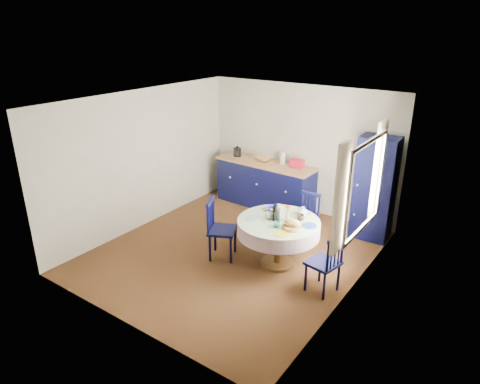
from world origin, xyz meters
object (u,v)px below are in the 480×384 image
object	(u,v)px
dining_table	(279,228)
mug_d	(280,208)
chair_far	(306,218)
mug_b	(277,225)
mug_c	(301,218)
chair_right	(326,263)
pantry_cabinet	(375,189)
kitchen_counter	(265,184)
cobalt_bowl	(274,209)
chair_left	(220,229)
mug_a	(269,216)

from	to	relation	value
dining_table	mug_d	distance (m)	0.40
chair_far	mug_b	size ratio (longest dim) A/B	8.98
mug_b	mug_c	world-z (taller)	same
chair_right	mug_d	distance (m)	1.27
pantry_cabinet	mug_b	world-z (taller)	pantry_cabinet
dining_table	kitchen_counter	bearing A→B (deg)	126.84
chair_right	kitchen_counter	bearing A→B (deg)	-121.40
dining_table	chair_right	world-z (taller)	dining_table
cobalt_bowl	chair_left	bearing A→B (deg)	-137.95
mug_a	mug_b	world-z (taller)	mug_a
chair_far	mug_b	world-z (taller)	chair_far
mug_c	mug_d	xyz separation A→B (m)	(-0.44, 0.12, 0.01)
dining_table	mug_d	world-z (taller)	dining_table
dining_table	mug_d	size ratio (longest dim) A/B	11.49
chair_far	mug_c	bearing A→B (deg)	-72.99
chair_far	dining_table	bearing A→B (deg)	-92.32
dining_table	chair_left	size ratio (longest dim) A/B	1.27
chair_far	mug_d	world-z (taller)	chair_far
mug_b	mug_c	size ratio (longest dim) A/B	0.86
dining_table	chair_left	distance (m)	0.96
chair_left	mug_c	distance (m)	1.30
pantry_cabinet	mug_a	size ratio (longest dim) A/B	14.90
kitchen_counter	chair_left	xyz separation A→B (m)	(0.51, -2.20, 0.02)
mug_c	dining_table	bearing A→B (deg)	-142.68
chair_far	mug_b	xyz separation A→B (m)	(0.08, -1.16, 0.36)
mug_c	mug_d	size ratio (longest dim) A/B	1.04
kitchen_counter	pantry_cabinet	xyz separation A→B (m)	(2.26, -0.11, 0.43)
mug_b	mug_a	bearing A→B (deg)	141.40
mug_d	mug_a	bearing A→B (deg)	-87.82
chair_far	chair_right	distance (m)	1.49
kitchen_counter	mug_c	distance (m)	2.40
mug_a	chair_right	bearing A→B (deg)	-12.36
kitchen_counter	pantry_cabinet	distance (m)	2.31
chair_far	mug_a	world-z (taller)	chair_far
chair_left	chair_right	bearing A→B (deg)	-112.87
chair_left	mug_c	size ratio (longest dim) A/B	8.69
pantry_cabinet	dining_table	size ratio (longest dim) A/B	1.44
chair_right	mug_d	size ratio (longest dim) A/B	8.45
dining_table	mug_a	size ratio (longest dim) A/B	10.32
mug_a	cobalt_bowl	bearing A→B (deg)	107.30
cobalt_bowl	chair_right	bearing A→B (deg)	-24.35
chair_left	chair_far	xyz separation A→B (m)	(0.90, 1.25, -0.06)
kitchen_counter	mug_a	distance (m)	2.30
pantry_cabinet	chair_right	size ratio (longest dim) A/B	1.96
chair_left	cobalt_bowl	size ratio (longest dim) A/B	3.91
pantry_cabinet	mug_d	xyz separation A→B (m)	(-1.03, -1.46, -0.10)
mug_b	mug_c	xyz separation A→B (m)	(0.17, 0.42, -0.00)
mug_b	mug_d	size ratio (longest dim) A/B	0.89
pantry_cabinet	dining_table	distance (m)	1.99
pantry_cabinet	chair_right	world-z (taller)	pantry_cabinet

